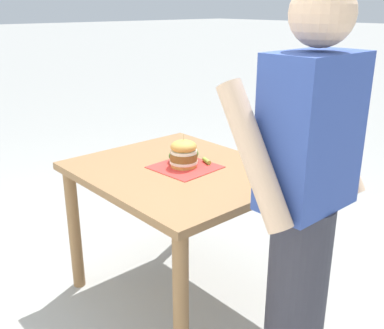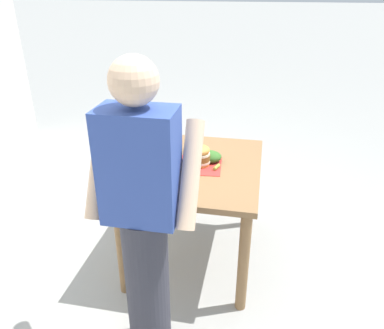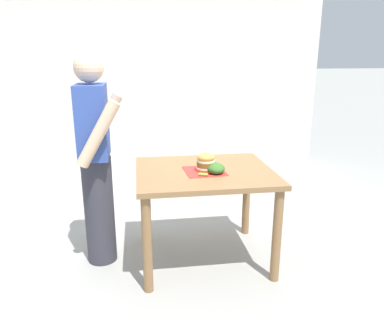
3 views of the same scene
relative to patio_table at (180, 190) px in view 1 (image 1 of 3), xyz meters
The scene contains 7 objects.
ground_plane 0.66m from the patio_table, ahead, with size 80.00×80.00×0.00m, color #9E9E99.
patio_table is the anchor object (origin of this frame).
serving_paper 0.13m from the patio_table, behind, with size 0.31×0.31×0.00m, color red.
sandwich 0.20m from the patio_table, behind, with size 0.15×0.15×0.18m.
pickle_spear 0.22m from the patio_table, 166.66° to the left, with size 0.02×0.02×0.07m, color #8EA83D.
side_salad 0.20m from the patio_table, 141.63° to the right, with size 0.18×0.14×0.08m, color #386B28.
diner_across_table 0.88m from the patio_table, 83.09° to the left, with size 0.55×0.35×1.69m.
Camera 1 is at (1.43, 1.72, 1.61)m, focal length 42.00 mm.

